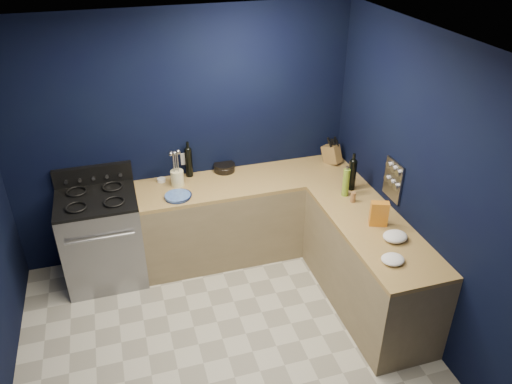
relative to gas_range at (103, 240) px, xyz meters
name	(u,v)px	position (x,y,z in m)	size (l,w,h in m)	color
floor	(228,358)	(0.93, -1.42, -0.47)	(3.50, 3.50, 0.02)	#BCB8A5
ceiling	(216,54)	(0.93, -1.42, 2.15)	(3.50, 3.50, 0.02)	silver
wall_back	(183,139)	(0.93, 0.34, 0.84)	(3.50, 0.02, 2.60)	black
wall_right	(433,198)	(2.69, -1.42, 0.84)	(0.02, 3.50, 2.60)	black
cab_back	(249,217)	(1.53, 0.02, -0.03)	(2.30, 0.63, 0.86)	#837251
top_back	(249,181)	(1.53, 0.02, 0.42)	(2.30, 0.63, 0.04)	brown
cab_right	(368,268)	(2.37, -1.13, -0.03)	(0.63, 1.67, 0.86)	#837251
top_right	(374,228)	(2.37, -1.13, 0.42)	(0.63, 1.67, 0.04)	brown
gas_range	(103,240)	(0.00, 0.00, 0.00)	(0.76, 0.66, 0.92)	gray
oven_door	(104,259)	(0.00, -0.32, -0.01)	(0.59, 0.02, 0.42)	black
cooktop	(95,199)	(0.00, 0.00, 0.48)	(0.76, 0.66, 0.03)	black
backguard	(93,175)	(0.00, 0.30, 0.58)	(0.76, 0.06, 0.20)	black
spice_panel	(393,180)	(2.67, -0.87, 0.72)	(0.02, 0.28, 0.38)	gray
wall_outlet	(185,159)	(0.93, 0.32, 0.62)	(0.09, 0.02, 0.13)	white
plate_stack	(178,196)	(0.77, -0.14, 0.46)	(0.25, 0.25, 0.03)	#3E5099
ramekin	(161,180)	(0.66, 0.23, 0.46)	(0.09, 0.09, 0.03)	white
utensil_crock	(177,178)	(0.81, 0.11, 0.52)	(0.13, 0.13, 0.16)	beige
wine_bottle_back	(189,163)	(0.96, 0.27, 0.59)	(0.08, 0.08, 0.31)	black
lemon_basket	(224,167)	(1.33, 0.27, 0.48)	(0.22, 0.22, 0.08)	black
knife_block	(332,154)	(2.51, 0.13, 0.54)	(0.11, 0.18, 0.20)	brown
wine_bottle_right	(352,175)	(2.46, -0.47, 0.60)	(0.08, 0.08, 0.31)	black
oil_bottle	(346,183)	(2.35, -0.57, 0.58)	(0.07, 0.07, 0.28)	olive
spice_jar_near	(353,197)	(2.37, -0.70, 0.49)	(0.05, 0.05, 0.10)	olive
spice_jar_far	(375,206)	(2.50, -0.89, 0.48)	(0.05, 0.05, 0.09)	olive
crouton_bag	(379,214)	(2.40, -1.12, 0.56)	(0.16, 0.07, 0.23)	#BB3A1E
towel_front	(395,236)	(2.43, -1.37, 0.48)	(0.21, 0.18, 0.07)	white
towel_end	(393,259)	(2.26, -1.64, 0.47)	(0.19, 0.17, 0.06)	white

